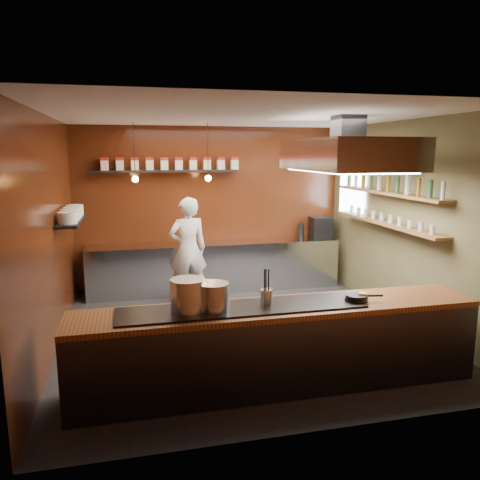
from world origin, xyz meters
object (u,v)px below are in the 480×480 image
object	(u,v)px
stockpot_small	(214,297)
espresso_machine	(321,227)
extractor_hood	(347,154)
chef	(188,249)
stockpot_large	(188,296)

from	to	relation	value
stockpot_small	espresso_machine	distance (m)	4.80
espresso_machine	extractor_hood	bearing A→B (deg)	-102.59
stockpot_small	espresso_machine	size ratio (longest dim) A/B	0.78
stockpot_small	extractor_hood	bearing A→B (deg)	31.83
espresso_machine	chef	size ratio (longest dim) A/B	0.22
stockpot_large	chef	bearing A→B (deg)	83.07
espresso_machine	stockpot_large	bearing A→B (deg)	-124.14
chef	extractor_hood	bearing A→B (deg)	123.51
extractor_hood	chef	distance (m)	3.23
extractor_hood	stockpot_small	world-z (taller)	extractor_hood
stockpot_large	espresso_machine	world-z (taller)	espresso_machine
stockpot_large	stockpot_small	xyz separation A→B (m)	(0.26, -0.01, -0.03)
stockpot_large	espresso_machine	xyz separation A→B (m)	(3.07, 3.88, -0.02)
extractor_hood	espresso_machine	world-z (taller)	extractor_hood
stockpot_large	espresso_machine	distance (m)	4.95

